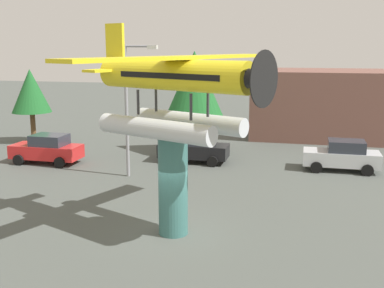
{
  "coord_description": "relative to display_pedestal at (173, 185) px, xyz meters",
  "views": [
    {
      "loc": [
        4.63,
        -16.2,
        6.95
      ],
      "look_at": [
        0.0,
        3.0,
        2.85
      ],
      "focal_mm": 44.19,
      "sensor_mm": 36.0,
      "label": 1
    }
  ],
  "objects": [
    {
      "name": "ground_plane",
      "position": [
        0.0,
        0.0,
        -1.9
      ],
      "size": [
        140.0,
        140.0,
        0.0
      ],
      "primitive_type": "plane",
      "color": "#4C514C"
    },
    {
      "name": "display_pedestal",
      "position": [
        0.0,
        0.0,
        0.0
      ],
      "size": [
        1.1,
        1.1,
        3.8
      ],
      "primitive_type": "cylinder",
      "color": "#386B66",
      "rests_on": "ground"
    },
    {
      "name": "floatplane_monument",
      "position": [
        0.12,
        -0.05,
        3.57
      ],
      "size": [
        7.18,
        10.01,
        4.0
      ],
      "rotation": [
        0.0,
        0.0,
        -0.4
      ],
      "color": "silver",
      "rests_on": "display_pedestal"
    },
    {
      "name": "car_near_red",
      "position": [
        -10.4,
        8.8,
        -1.02
      ],
      "size": [
        4.2,
        2.02,
        1.76
      ],
      "rotation": [
        0.0,
        0.0,
        3.14
      ],
      "color": "red",
      "rests_on": "ground"
    },
    {
      "name": "car_mid_black",
      "position": [
        -1.8,
        11.13,
        -1.02
      ],
      "size": [
        4.2,
        2.02,
        1.76
      ],
      "rotation": [
        0.0,
        0.0,
        3.14
      ],
      "color": "black",
      "rests_on": "ground"
    },
    {
      "name": "car_far_silver",
      "position": [
        6.82,
        11.14,
        -1.02
      ],
      "size": [
        4.2,
        2.02,
        1.76
      ],
      "rotation": [
        0.0,
        0.0,
        3.14
      ],
      "color": "silver",
      "rests_on": "ground"
    },
    {
      "name": "streetlight_primary",
      "position": [
        -4.37,
        7.19,
        2.25
      ],
      "size": [
        1.84,
        0.28,
        7.06
      ],
      "color": "gray",
      "rests_on": "ground"
    },
    {
      "name": "storefront_building",
      "position": [
        5.68,
        22.0,
        0.67
      ],
      "size": [
        10.06,
        7.63,
        5.14
      ],
      "primitive_type": "cube",
      "color": "brown",
      "rests_on": "ground"
    },
    {
      "name": "tree_west",
      "position": [
        -14.74,
        14.3,
        1.87
      ],
      "size": [
        2.82,
        2.82,
        5.37
      ],
      "color": "brown",
      "rests_on": "ground"
    },
    {
      "name": "tree_east",
      "position": [
        -2.4,
        13.65,
        2.56
      ],
      "size": [
        3.96,
        3.96,
        6.68
      ],
      "color": "brown",
      "rests_on": "ground"
    }
  ]
}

